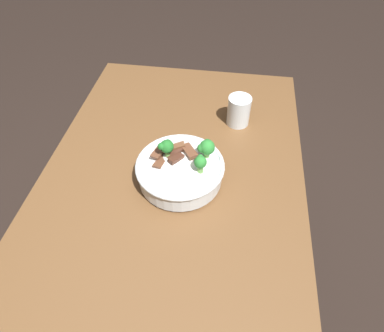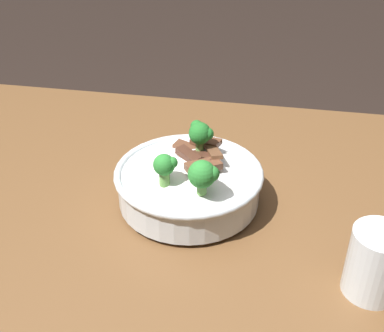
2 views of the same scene
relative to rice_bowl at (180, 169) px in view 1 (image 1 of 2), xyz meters
The scene contains 4 objects.
ground 0.85m from the rice_bowl, 166.38° to the left, with size 10.00×10.00×0.00m, color black.
dining_table 0.19m from the rice_bowl, 166.38° to the left, with size 1.45×0.79×0.79m.
rice_bowl is the anchor object (origin of this frame).
drinking_glass 0.33m from the rice_bowl, 27.89° to the right, with size 0.08×0.08×0.10m.
Camera 1 is at (-0.50, -0.15, 1.54)m, focal length 30.82 mm.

